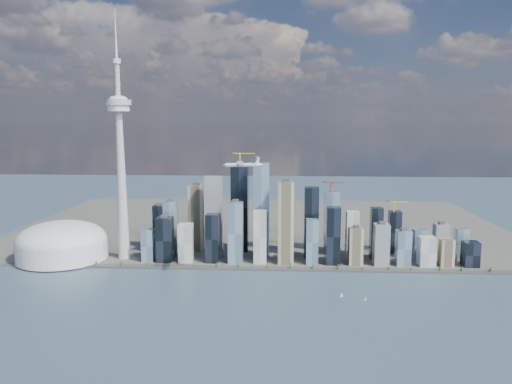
# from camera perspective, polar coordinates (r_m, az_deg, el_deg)

# --- Properties ---
(ground) EXTENTS (4000.00, 4000.00, 0.00)m
(ground) POSITION_cam_1_polar(r_m,az_deg,el_deg) (846.20, -1.39, -13.85)
(ground) COLOR #354F5D
(ground) RESTS_ON ground
(seawall) EXTENTS (1100.00, 22.00, 4.00)m
(seawall) POSITION_cam_1_polar(r_m,az_deg,el_deg) (1080.54, -0.32, -8.73)
(seawall) COLOR #383838
(seawall) RESTS_ON ground
(land) EXTENTS (1400.00, 900.00, 3.00)m
(land) POSITION_cam_1_polar(r_m,az_deg,el_deg) (1515.88, 0.72, -3.73)
(land) COLOR #4C4C47
(land) RESTS_ON ground
(shoreline_trees) EXTENTS (960.53, 7.20, 8.80)m
(shoreline_trees) POSITION_cam_1_polar(r_m,az_deg,el_deg) (1078.56, -0.32, -8.39)
(shoreline_trees) COLOR #3F2D1E
(shoreline_trees) RESTS_ON seawall
(skyscraper_cluster) EXTENTS (736.00, 142.00, 239.33)m
(skyscraper_cluster) POSITION_cam_1_polar(r_m,az_deg,el_deg) (1144.30, 2.93, -4.04)
(skyscraper_cluster) COLOR black
(skyscraper_cluster) RESTS_ON land
(needle_tower) EXTENTS (56.00, 56.00, 550.50)m
(needle_tower) POSITION_cam_1_polar(r_m,az_deg,el_deg) (1152.62, -15.24, 3.91)
(needle_tower) COLOR #B0B0AB
(needle_tower) RESTS_ON land
(dome_stadium) EXTENTS (200.00, 200.00, 86.00)m
(dome_stadium) POSITION_cam_1_polar(r_m,az_deg,el_deg) (1224.76, -21.28, -5.44)
(dome_stadium) COLOR silver
(dome_stadium) RESTS_ON land
(airplane) EXTENTS (75.07, 66.69, 18.34)m
(airplane) POSITION_cam_1_polar(r_m,az_deg,el_deg) (931.21, -1.54, 3.18)
(airplane) COLOR silver
(airplane) RESTS_ON ground
(sailboat_west) EXTENTS (6.20, 3.44, 8.72)m
(sailboat_west) POSITION_cam_1_polar(r_m,az_deg,el_deg) (936.26, 9.74, -11.55)
(sailboat_west) COLOR silver
(sailboat_west) RESTS_ON ground
(sailboat_east) EXTENTS (7.28, 4.20, 10.30)m
(sailboat_east) POSITION_cam_1_polar(r_m,az_deg,el_deg) (925.32, 12.38, -11.84)
(sailboat_east) COLOR silver
(sailboat_east) RESTS_ON ground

